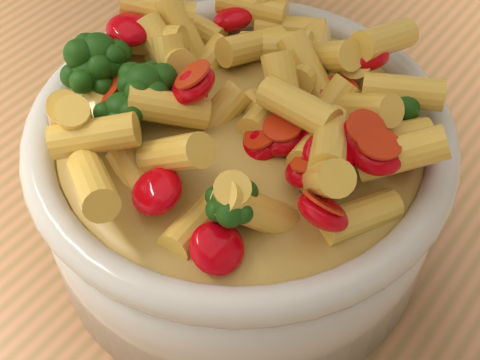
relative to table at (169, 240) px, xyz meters
The scene contains 3 objects.
table is the anchor object (origin of this frame).
serving_bowl 0.18m from the table, ahead, with size 0.26×0.26×0.11m.
pasta_salad 0.25m from the table, ahead, with size 0.21×0.21×0.05m.
Camera 1 is at (0.26, -0.23, 1.29)m, focal length 50.00 mm.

